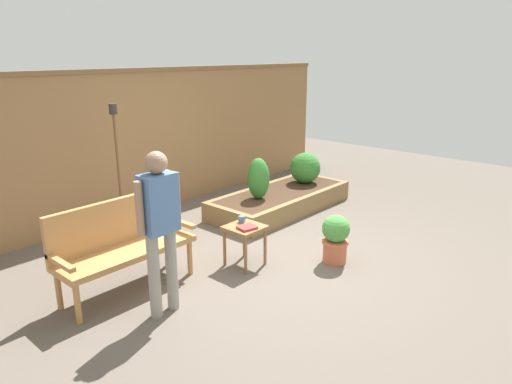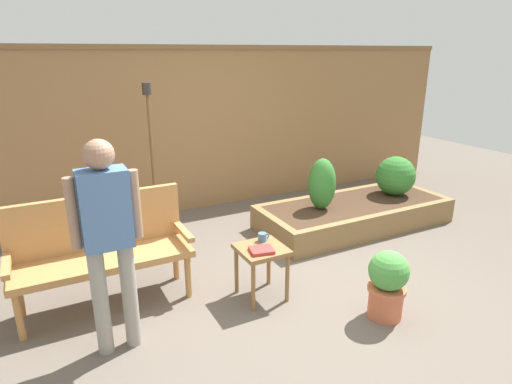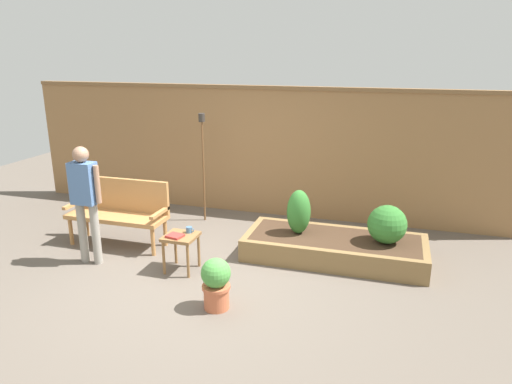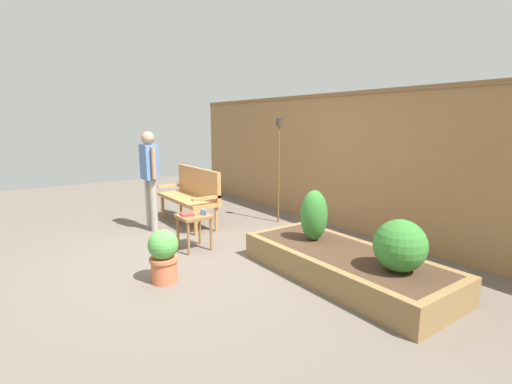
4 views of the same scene
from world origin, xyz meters
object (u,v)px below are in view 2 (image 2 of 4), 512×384
(garden_bench, at_px, (100,243))
(book_on_table, at_px, (262,250))
(tiki_torch, at_px, (150,134))
(side_table, at_px, (262,256))
(shrub_near_bench, at_px, (322,184))
(person_by_bench, at_px, (108,231))
(potted_boxwood, at_px, (388,283))
(shrub_far_corner, at_px, (396,176))
(cup_on_table, at_px, (263,237))

(garden_bench, distance_m, book_on_table, 1.36)
(garden_bench, xyz_separation_m, tiki_torch, (0.79, 1.23, 0.66))
(garden_bench, distance_m, side_table, 1.37)
(shrub_near_bench, bearing_deg, person_by_bench, -157.20)
(potted_boxwood, bearing_deg, shrub_far_corner, 44.52)
(book_on_table, relative_size, person_by_bench, 0.12)
(potted_boxwood, height_order, person_by_bench, person_by_bench)
(potted_boxwood, xyz_separation_m, person_by_bench, (-2.01, 0.60, 0.62))
(potted_boxwood, bearing_deg, garden_bench, 146.68)
(shrub_near_bench, bearing_deg, book_on_table, -142.88)
(side_table, xyz_separation_m, shrub_near_bench, (1.31, 0.94, 0.21))
(garden_bench, xyz_separation_m, side_table, (1.23, -0.58, -0.15))
(side_table, relative_size, shrub_far_corner, 0.96)
(shrub_far_corner, xyz_separation_m, tiki_torch, (-2.91, 0.86, 0.65))
(cup_on_table, height_order, potted_boxwood, potted_boxwood)
(potted_boxwood, distance_m, shrub_near_bench, 1.79)
(tiki_torch, bearing_deg, book_on_table, -77.87)
(garden_bench, bearing_deg, tiki_torch, 57.42)
(garden_bench, relative_size, side_table, 3.00)
(shrub_near_bench, bearing_deg, cup_on_table, -146.00)
(garden_bench, xyz_separation_m, shrub_far_corner, (3.70, 0.37, 0.01))
(garden_bench, distance_m, person_by_bench, 0.81)
(side_table, bearing_deg, tiki_torch, 103.81)
(potted_boxwood, height_order, tiki_torch, tiki_torch)
(shrub_far_corner, bearing_deg, cup_on_table, -160.81)
(garden_bench, relative_size, shrub_near_bench, 2.36)
(potted_boxwood, height_order, shrub_far_corner, shrub_far_corner)
(cup_on_table, bearing_deg, person_by_bench, -169.68)
(garden_bench, bearing_deg, cup_on_table, -19.74)
(garden_bench, xyz_separation_m, person_by_bench, (-0.02, -0.71, 0.39))
(cup_on_table, height_order, shrub_far_corner, shrub_far_corner)
(side_table, height_order, shrub_far_corner, shrub_far_corner)
(tiki_torch, bearing_deg, side_table, -76.19)
(garden_bench, height_order, potted_boxwood, garden_bench)
(shrub_far_corner, bearing_deg, potted_boxwood, -135.48)
(shrub_near_bench, distance_m, person_by_bench, 2.79)
(cup_on_table, bearing_deg, tiki_torch, 106.83)
(garden_bench, distance_m, potted_boxwood, 2.40)
(cup_on_table, bearing_deg, potted_boxwood, -50.63)
(cup_on_table, relative_size, person_by_bench, 0.07)
(garden_bench, distance_m, cup_on_table, 1.38)
(shrub_near_bench, bearing_deg, side_table, -144.13)
(side_table, relative_size, shrub_near_bench, 0.79)
(side_table, xyz_separation_m, potted_boxwood, (0.76, -0.73, -0.09))
(potted_boxwood, bearing_deg, cup_on_table, 129.37)
(shrub_far_corner, height_order, tiki_torch, tiki_torch)
(person_by_bench, bearing_deg, book_on_table, 2.64)
(cup_on_table, distance_m, book_on_table, 0.22)
(garden_bench, bearing_deg, person_by_bench, -91.51)
(garden_bench, height_order, shrub_near_bench, garden_bench)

